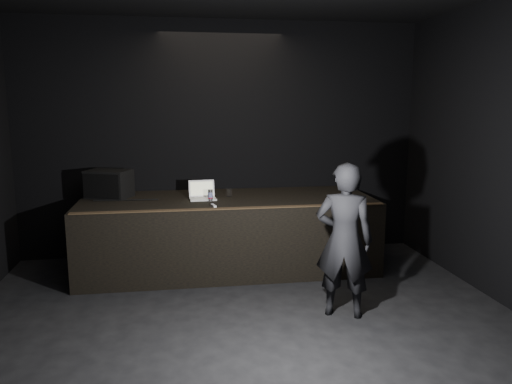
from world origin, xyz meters
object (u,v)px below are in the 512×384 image
Objects in this scene: stage_riser at (228,233)px; person at (344,240)px; stage_monitor at (109,184)px; beer_can at (210,195)px; laptop at (202,194)px.

person reaches higher than stage_riser.
stage_monitor is 1.46m from beer_can.
stage_monitor reaches higher than laptop.
person reaches higher than beer_can.
person is (1.33, -1.61, -0.23)m from beer_can.
beer_can is (-0.25, -0.18, 0.58)m from stage_riser.
stage_riser is at bearing 12.04° from stage_monitor.
person is (1.08, -1.78, 0.34)m from stage_riser.
stage_riser is 5.85× the size of stage_monitor.
beer_can reaches higher than stage_riser.
laptop is at bearing -30.19° from person.
person reaches higher than laptop.
stage_riser is at bearing 35.82° from beer_can.
laptop is at bearing 9.54° from stage_monitor.
stage_monitor reaches higher than beer_can.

